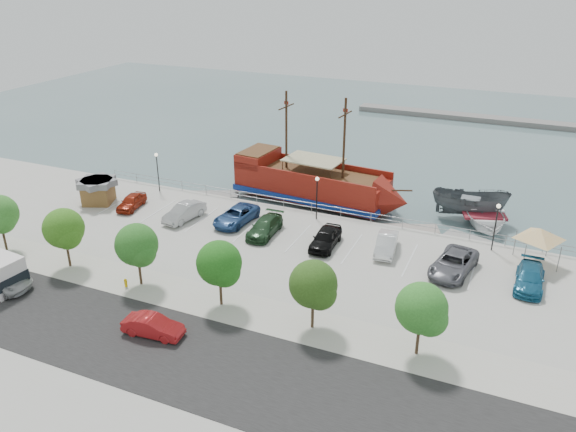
% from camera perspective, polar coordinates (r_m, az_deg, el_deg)
% --- Properties ---
extents(ground, '(160.00, 160.00, 0.00)m').
position_cam_1_polar(ground, '(48.83, 0.14, -4.29)').
color(ground, '#4A6367').
extents(land_slab, '(100.00, 58.00, 1.20)m').
position_cam_1_polar(land_slab, '(33.97, -14.92, -19.29)').
color(land_slab, '#ADAB9F').
rests_on(land_slab, ground).
extents(street, '(100.00, 8.00, 0.04)m').
position_cam_1_polar(street, '(36.53, -10.17, -13.90)').
color(street, black).
rests_on(street, land_slab).
extents(sidewalk, '(100.00, 4.00, 0.05)m').
position_cam_1_polar(sidewalk, '(40.63, -5.54, -9.21)').
color(sidewalk, '#B7B19E').
rests_on(sidewalk, land_slab).
extents(seawall_railing, '(50.00, 0.06, 1.00)m').
position_cam_1_polar(seawall_railing, '(54.68, 3.39, 0.72)').
color(seawall_railing, gray).
rests_on(seawall_railing, land_slab).
extents(far_shore, '(40.00, 3.00, 0.80)m').
position_cam_1_polar(far_shore, '(97.37, 18.97, 9.36)').
color(far_shore, slate).
rests_on(far_shore, ground).
extents(pirate_ship, '(19.33, 6.95, 12.06)m').
position_cam_1_polar(pirate_ship, '(58.97, 3.59, 3.03)').
color(pirate_ship, maroon).
rests_on(pirate_ship, ground).
extents(patrol_boat, '(7.71, 3.76, 2.86)m').
position_cam_1_polar(patrol_boat, '(58.46, 17.98, 1.02)').
color(patrol_boat, '#4A4F52').
rests_on(patrol_boat, ground).
extents(speedboat, '(7.41, 8.78, 1.55)m').
position_cam_1_polar(speedboat, '(57.46, 19.32, -0.30)').
color(speedboat, white).
rests_on(speedboat, ground).
extents(dock_west, '(6.93, 4.55, 0.39)m').
position_cam_1_polar(dock_west, '(61.98, -8.21, 2.09)').
color(dock_west, gray).
rests_on(dock_west, ground).
extents(dock_mid, '(6.97, 4.13, 0.38)m').
position_cam_1_polar(dock_mid, '(54.59, 11.57, -1.35)').
color(dock_mid, gray).
rests_on(dock_mid, ground).
extents(dock_east, '(6.41, 3.52, 0.35)m').
position_cam_1_polar(dock_east, '(53.87, 18.70, -2.59)').
color(dock_east, gray).
rests_on(dock_east, ground).
extents(shed, '(3.98, 3.98, 2.52)m').
position_cam_1_polar(shed, '(60.12, -18.76, 2.49)').
color(shed, brown).
rests_on(shed, land_slab).
extents(canopy_tent, '(5.42, 5.42, 3.59)m').
position_cam_1_polar(canopy_tent, '(48.90, 24.31, -1.17)').
color(canopy_tent, slate).
rests_on(canopy_tent, land_slab).
extents(street_sedan, '(4.24, 1.82, 1.36)m').
position_cam_1_polar(street_sedan, '(38.46, -13.55, -10.82)').
color(street_sedan, '#B31A1C').
rests_on(street_sedan, street).
extents(fire_hydrant, '(0.25, 0.25, 0.71)m').
position_cam_1_polar(fire_hydrant, '(44.32, -16.16, -6.51)').
color(fire_hydrant, '#D6A707').
rests_on(fire_hydrant, sidewalk).
extents(lamp_post_left, '(0.36, 0.36, 4.28)m').
position_cam_1_polar(lamp_post_left, '(60.87, -13.15, 5.04)').
color(lamp_post_left, black).
rests_on(lamp_post_left, land_slab).
extents(lamp_post_mid, '(0.36, 0.36, 4.28)m').
position_cam_1_polar(lamp_post_mid, '(52.63, 2.96, 2.60)').
color(lamp_post_mid, black).
rests_on(lamp_post_mid, land_slab).
extents(lamp_post_right, '(0.36, 0.36, 4.28)m').
position_cam_1_polar(lamp_post_right, '(49.82, 20.42, -0.27)').
color(lamp_post_right, black).
rests_on(lamp_post_right, land_slab).
extents(tree_b, '(3.30, 3.20, 5.00)m').
position_cam_1_polar(tree_b, '(47.28, -21.75, -1.34)').
color(tree_b, '#473321').
rests_on(tree_b, sidewalk).
extents(tree_c, '(3.30, 3.20, 5.00)m').
position_cam_1_polar(tree_c, '(42.88, -15.02, -3.01)').
color(tree_c, '#473321').
rests_on(tree_c, sidewalk).
extents(tree_d, '(3.30, 3.20, 5.00)m').
position_cam_1_polar(tree_d, '(39.24, -6.88, -4.97)').
color(tree_d, '#473321').
rests_on(tree_d, sidewalk).
extents(tree_e, '(3.30, 3.20, 5.00)m').
position_cam_1_polar(tree_e, '(36.60, 2.74, -7.14)').
color(tree_e, '#473321').
rests_on(tree_e, sidewalk).
extents(tree_f, '(3.30, 3.20, 5.00)m').
position_cam_1_polar(tree_f, '(35.17, 13.60, -9.33)').
color(tree_f, '#473321').
rests_on(tree_f, sidewalk).
extents(parked_car_a, '(2.29, 4.30, 1.39)m').
position_cam_1_polar(parked_car_a, '(58.02, -15.61, 1.43)').
color(parked_car_a, maroon).
rests_on(parked_car_a, land_slab).
extents(parked_car_b, '(2.35, 4.91, 1.55)m').
position_cam_1_polar(parked_car_b, '(54.19, -10.49, 0.39)').
color(parked_car_b, '#A2A2A2').
rests_on(parked_car_b, land_slab).
extents(parked_car_c, '(2.93, 5.58, 1.50)m').
position_cam_1_polar(parked_car_c, '(52.84, -5.28, 0.04)').
color(parked_car_c, navy).
rests_on(parked_car_c, land_slab).
extents(parked_car_d, '(2.25, 5.14, 1.47)m').
position_cam_1_polar(parked_car_d, '(50.46, -2.37, -1.11)').
color(parked_car_d, '#1D3C20').
rests_on(parked_car_d, land_slab).
extents(parked_car_e, '(2.12, 4.87, 1.64)m').
position_cam_1_polar(parked_car_e, '(48.34, 3.84, -2.23)').
color(parked_car_e, black).
rests_on(parked_car_e, land_slab).
extents(parked_car_f, '(2.14, 4.71, 1.50)m').
position_cam_1_polar(parked_car_f, '(48.09, 9.96, -2.81)').
color(parked_car_f, white).
rests_on(parked_car_f, land_slab).
extents(parked_car_g, '(3.65, 6.20, 1.62)m').
position_cam_1_polar(parked_car_g, '(46.17, 16.46, -4.64)').
color(parked_car_g, slate).
rests_on(parked_car_g, land_slab).
extents(parked_car_h, '(2.15, 5.08, 1.46)m').
position_cam_1_polar(parked_car_h, '(46.23, 23.34, -5.80)').
color(parked_car_h, '#1B5F82').
rests_on(parked_car_h, land_slab).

